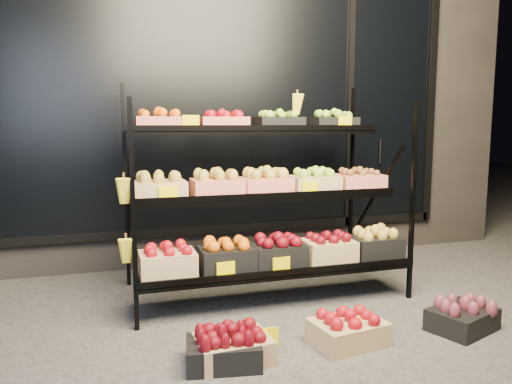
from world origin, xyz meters
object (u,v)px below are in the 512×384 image
object	(u,v)px
floor_crate_left	(233,345)
floor_crate_midright	(348,328)
display_rack	(265,195)
floor_crate_midleft	(223,348)

from	to	relation	value
floor_crate_left	floor_crate_midright	xyz separation A→B (m)	(0.73, 0.01, 0.00)
display_rack	floor_crate_midright	size ratio (longest dim) A/B	4.65
floor_crate_midleft	floor_crate_midright	distance (m)	0.79
floor_crate_left	floor_crate_midright	world-z (taller)	floor_crate_midright
floor_crate_midright	display_rack	bearing A→B (deg)	92.22
display_rack	floor_crate_left	xyz separation A→B (m)	(-0.53, -1.03, -0.69)
floor_crate_left	floor_crate_midleft	xyz separation A→B (m)	(-0.06, -0.02, -0.00)
display_rack	floor_crate_left	distance (m)	1.35
display_rack	floor_crate_midright	xyz separation A→B (m)	(0.20, -1.02, -0.69)
floor_crate_left	floor_crate_midright	bearing A→B (deg)	-2.73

